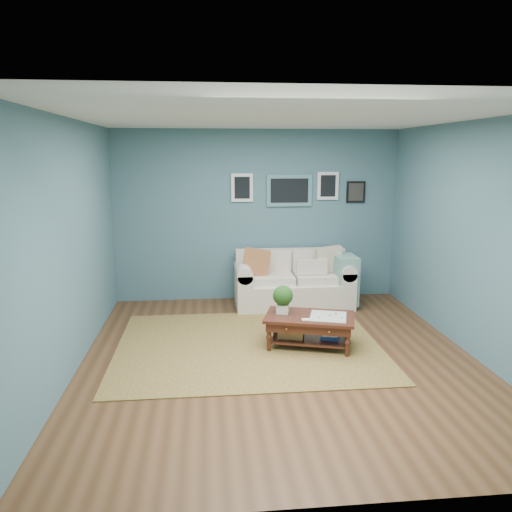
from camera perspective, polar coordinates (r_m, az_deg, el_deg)
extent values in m
plane|color=brown|center=(5.90, 2.66, -11.54)|extent=(5.00, 5.00, 0.00)
plane|color=white|center=(5.44, 2.93, 15.61)|extent=(5.00, 5.00, 0.00)
cube|color=slate|center=(7.97, 0.12, 4.61)|extent=(4.50, 0.02, 2.70)
cube|color=slate|center=(3.13, 9.60, -6.53)|extent=(4.50, 0.02, 2.70)
cube|color=slate|center=(5.64, -20.45, 0.98)|extent=(0.02, 5.00, 2.70)
cube|color=slate|center=(6.26, 23.63, 1.72)|extent=(0.02, 5.00, 2.70)
cube|color=slate|center=(7.97, 3.83, 7.48)|extent=(0.72, 0.03, 0.50)
cube|color=black|center=(7.96, 3.85, 7.47)|extent=(0.60, 0.01, 0.38)
cube|color=white|center=(7.88, -1.60, 7.81)|extent=(0.34, 0.03, 0.44)
cube|color=white|center=(8.10, 8.21, 7.94)|extent=(0.34, 0.03, 0.44)
cube|color=black|center=(8.23, 11.33, 7.19)|extent=(0.30, 0.03, 0.34)
cube|color=brown|center=(6.23, -0.87, -10.18)|extent=(3.20, 2.56, 0.01)
cube|color=#F0E2CD|center=(7.77, 4.27, -4.29)|extent=(1.33, 0.82, 0.39)
cube|color=#F0E2CD|center=(7.97, 3.92, -0.77)|extent=(1.74, 0.21, 0.45)
cube|color=#F0E2CD|center=(7.65, -1.46, -3.79)|extent=(0.22, 0.82, 0.58)
cube|color=#F0E2CD|center=(7.92, 9.82, -3.44)|extent=(0.22, 0.82, 0.58)
cylinder|color=#F0E2CD|center=(7.58, -1.47, -1.68)|extent=(0.24, 0.82, 0.24)
cylinder|color=#F0E2CD|center=(7.85, 9.89, -1.39)|extent=(0.24, 0.82, 0.24)
cube|color=#F0E2CD|center=(7.60, 1.73, -2.63)|extent=(0.67, 0.52, 0.12)
cube|color=#F0E2CD|center=(7.72, 6.96, -2.48)|extent=(0.67, 0.52, 0.12)
cube|color=#F0E2CD|center=(7.80, 1.49, -0.53)|extent=(0.67, 0.11, 0.34)
cube|color=#F0E2CD|center=(7.92, 6.59, -0.42)|extent=(0.67, 0.11, 0.34)
cube|color=#B55236|center=(7.52, 0.04, -0.69)|extent=(0.45, 0.16, 0.44)
cube|color=beige|center=(7.78, 8.37, -0.40)|extent=(0.44, 0.17, 0.43)
cube|color=beige|center=(7.62, 6.37, -1.24)|extent=(0.47, 0.11, 0.22)
cube|color=#79AEA3|center=(7.78, 10.07, -2.65)|extent=(0.32, 0.51, 0.75)
cube|color=#361611|center=(6.11, 6.16, -6.94)|extent=(1.20, 0.90, 0.04)
cube|color=#361611|center=(6.14, 6.15, -7.57)|extent=(1.11, 0.81, 0.11)
cube|color=#361611|center=(6.21, 6.11, -9.41)|extent=(1.00, 0.70, 0.02)
sphere|color=gold|center=(5.89, 3.49, -8.35)|extent=(0.03, 0.03, 0.03)
sphere|color=gold|center=(5.86, 8.36, -8.58)|extent=(0.03, 0.03, 0.03)
cylinder|color=#361611|center=(6.01, 1.49, -9.24)|extent=(0.05, 0.05, 0.36)
cylinder|color=#361611|center=(5.94, 10.42, -9.68)|extent=(0.05, 0.05, 0.36)
cylinder|color=#361611|center=(6.45, 2.18, -7.75)|extent=(0.05, 0.05, 0.36)
cylinder|color=#361611|center=(6.39, 10.46, -8.14)|extent=(0.05, 0.05, 0.36)
cube|color=white|center=(6.17, 3.08, -6.04)|extent=(0.18, 0.18, 0.11)
sphere|color=#1A4313|center=(6.12, 3.09, -4.53)|extent=(0.25, 0.25, 0.25)
cube|color=beige|center=(6.10, 8.26, -6.85)|extent=(0.53, 0.53, 0.01)
cube|color=#A47C4D|center=(6.19, 4.06, -8.44)|extent=(0.35, 0.29, 0.18)
cube|color=navy|center=(6.19, 8.45, -8.93)|extent=(0.25, 0.21, 0.10)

